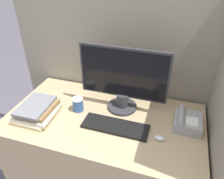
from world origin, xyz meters
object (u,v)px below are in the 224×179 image
Objects in this scene: keyboard at (115,126)px; mouse at (159,138)px; desk_telephone at (187,122)px; coffee_cup at (78,104)px; book_stack at (37,111)px; monitor at (123,81)px.

mouse reaches higher than keyboard.
coffee_cup is at bearing -175.52° from desk_telephone.
mouse is (0.28, -0.02, 0.00)m from keyboard.
desk_telephone is (0.43, 0.15, 0.03)m from keyboard.
book_stack reaches higher than mouse.
book_stack is at bearing -174.33° from keyboard.
keyboard is 1.52× the size of book_stack.
monitor is 0.61m from book_stack.
book_stack is (-0.52, -0.27, -0.17)m from monitor.
desk_telephone is (0.15, 0.17, 0.02)m from mouse.
book_stack reaches higher than keyboard.
coffee_cup is 0.36× the size of book_stack.
keyboard is 2.22× the size of desk_telephone.
book_stack is at bearing -148.18° from coffee_cup.
monitor is 3.13× the size of desk_telephone.
book_stack and desk_telephone have the same top height.
coffee_cup is at bearing -156.43° from monitor.
monitor is 9.32× the size of mouse.
monitor is at bearing 171.32° from desk_telephone.
mouse is at bearing -39.02° from monitor.
coffee_cup is (-0.30, 0.09, 0.04)m from keyboard.
book_stack is 1.46× the size of desk_telephone.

